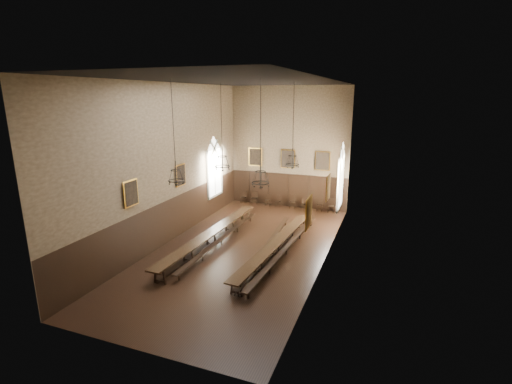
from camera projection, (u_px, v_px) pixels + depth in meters
The scene contains 34 objects.
floor at pixel (243, 250), 20.57m from camera, with size 9.00×18.00×0.02m, color black.
ceiling at pixel (241, 80), 18.29m from camera, with size 9.00×18.00×0.02m, color black.
wall_back at pixel (289, 148), 27.59m from camera, with size 9.00×0.02×9.00m, color #8A7255.
wall_front at pixel (128, 224), 11.27m from camera, with size 9.00×0.02×9.00m, color #8A7255.
wall_left at pixel (169, 165), 20.96m from camera, with size 0.02×18.00×9.00m, color #8A7255.
wall_right at pixel (328, 176), 17.89m from camera, with size 0.02×18.00×9.00m, color #8A7255.
wainscot_panelling at pixel (243, 228), 20.25m from camera, with size 9.00×18.00×2.50m, color black, non-canonical shape.
table_left at pixel (211, 239), 21.03m from camera, with size 1.07×10.67×0.83m.
table_right at pixel (275, 249), 19.66m from camera, with size 1.37×9.89×0.77m.
bench_left_outer at pixel (204, 239), 21.38m from camera, with size 0.50×9.18×0.41m.
bench_left_inner at pixel (222, 241), 21.08m from camera, with size 0.38×9.65×0.43m.
bench_right_inner at pixel (267, 248), 20.01m from camera, with size 0.98×10.12×0.46m.
bench_right_outer at pixel (287, 249), 19.86m from camera, with size 0.88×10.65×0.48m.
chair_0 at pixel (244, 199), 29.43m from camera, with size 0.46×0.46×0.95m.
chair_1 at pixel (254, 200), 29.11m from camera, with size 0.52×0.52×1.02m.
chair_2 at pixel (268, 202), 28.68m from camera, with size 0.47×0.47×0.91m.
chair_3 at pixel (278, 203), 28.46m from camera, with size 0.42×0.42×0.88m.
chair_4 at pixel (293, 204), 28.06m from camera, with size 0.46×0.46×1.04m.
chair_5 at pixel (304, 206), 27.73m from camera, with size 0.46×0.46×0.86m.
chair_6 at pixel (319, 207), 27.36m from camera, with size 0.44×0.44×0.96m.
chair_7 at pixel (331, 208), 27.05m from camera, with size 0.48×0.48×0.98m.
chandelier_back_left at pixel (222, 161), 22.27m from camera, with size 0.92×0.92×5.01m.
chandelier_back_right at pixel (292, 158), 20.46m from camera, with size 0.75×0.75×4.56m.
chandelier_front_left at pixel (176, 173), 17.45m from camera, with size 0.77×0.77×4.75m.
chandelier_front_right at pixel (260, 176), 16.46m from camera, with size 0.79×0.79×4.64m.
portrait_back_0 at pixel (255, 157), 28.56m from camera, with size 1.10×0.12×1.40m.
portrait_back_1 at pixel (288, 159), 27.67m from camera, with size 1.10×0.12×1.40m.
portrait_back_2 at pixel (323, 161), 26.79m from camera, with size 1.10×0.12×1.40m.
portrait_left_0 at pixel (181, 175), 22.03m from camera, with size 0.12×1.00×1.30m.
portrait_left_1 at pixel (131, 193), 17.95m from camera, with size 0.12×1.00×1.30m.
portrait_right_0 at pixel (328, 188), 19.04m from camera, with size 0.12×1.00×1.30m.
portrait_right_1 at pixel (309, 213), 14.97m from camera, with size 0.12×1.00×1.30m.
window_right at pixel (341, 176), 23.18m from camera, with size 0.20×2.20×4.60m, color white, non-canonical shape.
window_left at pixel (214, 167), 26.19m from camera, with size 0.20×2.20×4.60m, color white, non-canonical shape.
Camera 1 is at (7.40, -17.61, 8.29)m, focal length 26.00 mm.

